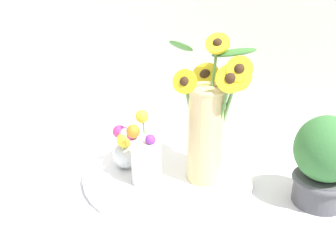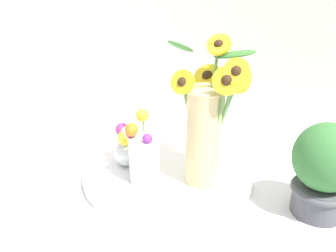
# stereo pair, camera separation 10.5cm
# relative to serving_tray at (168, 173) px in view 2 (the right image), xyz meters

# --- Properties ---
(ground_plane) EXTENTS (6.00, 6.00, 0.00)m
(ground_plane) POSITION_rel_serving_tray_xyz_m (0.02, -0.04, -0.01)
(ground_plane) COLOR silver
(serving_tray) EXTENTS (0.47, 0.47, 0.02)m
(serving_tray) POSITION_rel_serving_tray_xyz_m (0.00, 0.00, 0.00)
(serving_tray) COLOR white
(serving_tray) RESTS_ON ground_plane
(mason_jar_sunflowers) EXTENTS (0.22, 0.19, 0.38)m
(mason_jar_sunflowers) POSITION_rel_serving_tray_xyz_m (0.11, 0.01, 0.18)
(mason_jar_sunflowers) COLOR #D1B77A
(mason_jar_sunflowers) RESTS_ON serving_tray
(vase_small_center) EXTENTS (0.09, 0.11, 0.18)m
(vase_small_center) POSITION_rel_serving_tray_xyz_m (-0.04, -0.07, 0.08)
(vase_small_center) COLOR white
(vase_small_center) RESTS_ON serving_tray
(vase_bulb_right) EXTENTS (0.08, 0.08, 0.12)m
(vase_bulb_right) POSITION_rel_serving_tray_xyz_m (-0.12, -0.02, 0.07)
(vase_bulb_right) COLOR white
(vase_bulb_right) RESTS_ON serving_tray
(potted_plant) EXTENTS (0.16, 0.16, 0.23)m
(potted_plant) POSITION_rel_serving_tray_xyz_m (0.40, 0.03, 0.11)
(potted_plant) COLOR #4C4C51
(potted_plant) RESTS_ON ground_plane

